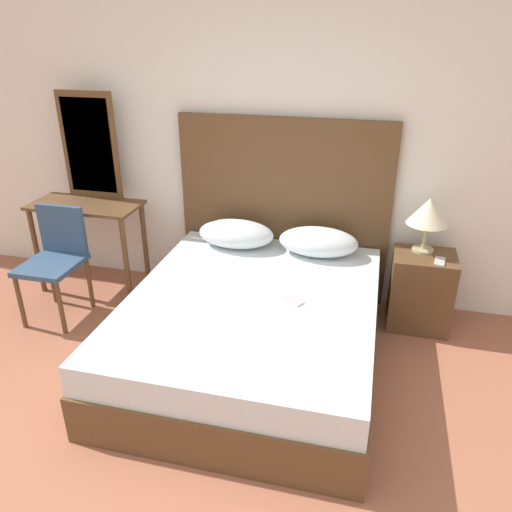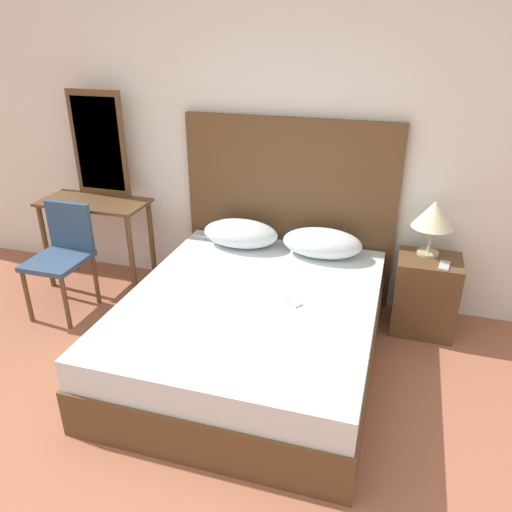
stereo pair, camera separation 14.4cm
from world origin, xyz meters
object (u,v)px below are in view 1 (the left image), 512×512
at_px(bed, 252,329).
at_px(chair, 56,255).
at_px(phone_on_nightstand, 440,261).
at_px(table_lamp, 428,212).
at_px(phone_on_bed, 292,301).
at_px(nightstand, 420,290).
at_px(vanity_desk, 88,221).

distance_m(bed, chair, 1.69).
height_order(phone_on_nightstand, chair, chair).
xyz_separation_m(bed, table_lamp, (1.11, 0.84, 0.65)).
distance_m(phone_on_bed, nightstand, 1.17).
distance_m(nightstand, chair, 2.83).
xyz_separation_m(nightstand, chair, (-2.78, -0.51, 0.21)).
distance_m(bed, phone_on_nightstand, 1.43).
height_order(phone_on_bed, table_lamp, table_lamp).
bearing_deg(vanity_desk, phone_on_bed, -20.33).
distance_m(phone_on_bed, table_lamp, 1.25).
bearing_deg(phone_on_nightstand, table_lamp, 122.59).
relative_size(nightstand, vanity_desk, 0.65).
xyz_separation_m(table_lamp, phone_on_nightstand, (0.11, -0.17, -0.30)).
height_order(table_lamp, phone_on_nightstand, table_lamp).
height_order(phone_on_bed, nightstand, nightstand).
height_order(table_lamp, vanity_desk, table_lamp).
distance_m(table_lamp, phone_on_nightstand, 0.36).
distance_m(table_lamp, vanity_desk, 2.75).
xyz_separation_m(phone_on_nightstand, chair, (-2.87, -0.41, -0.09)).
distance_m(table_lamp, chair, 2.84).
distance_m(nightstand, table_lamp, 0.61).
bearing_deg(phone_on_nightstand, bed, -151.46).
distance_m(bed, phone_on_bed, 0.38).
bearing_deg(phone_on_nightstand, nightstand, 132.65).
distance_m(phone_on_bed, vanity_desk, 2.02).
xyz_separation_m(vanity_desk, chair, (-0.03, -0.44, -0.12)).
xyz_separation_m(phone_on_bed, vanity_desk, (-1.89, 0.70, 0.11)).
xyz_separation_m(phone_on_nightstand, vanity_desk, (-2.84, 0.03, 0.03)).
height_order(nightstand, table_lamp, table_lamp).
height_order(nightstand, vanity_desk, vanity_desk).
bearing_deg(phone_on_bed, table_lamp, 44.89).
distance_m(bed, table_lamp, 1.53).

